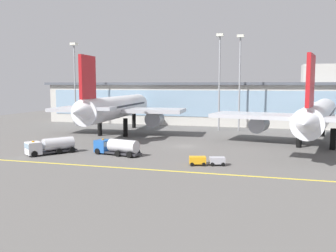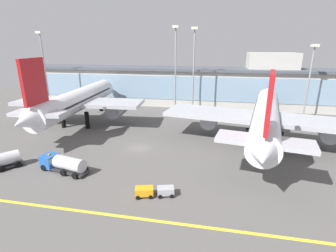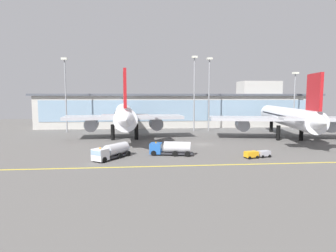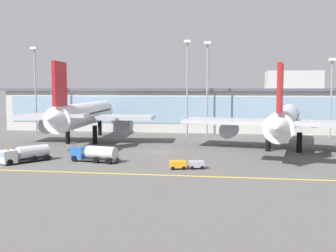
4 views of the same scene
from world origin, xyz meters
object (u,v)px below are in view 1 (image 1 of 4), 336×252
apron_light_mast_west (220,69)px  apron_light_mast_far_east (240,69)px  fuel_tanker_truck (50,146)px  airliner_near_left (116,108)px  baggage_tug_near (207,160)px  service_truck_far (116,147)px  apron_light_mast_centre (75,72)px  airliner_near_right (318,116)px

apron_light_mast_west → apron_light_mast_far_east: apron_light_mast_west is taller
fuel_tanker_truck → airliner_near_left: bearing=-145.7°
baggage_tug_near → service_truck_far: service_truck_far is taller
service_truck_far → apron_light_mast_west: (12.82, 41.16, 15.40)m
apron_light_mast_west → fuel_tanker_truck: bearing=-119.5°
fuel_tanker_truck → apron_light_mast_centre: apron_light_mast_centre is taller
airliner_near_left → service_truck_far: bearing=-160.7°
airliner_near_right → apron_light_mast_west: 33.35m
apron_light_mast_centre → airliner_near_left: bearing=-37.7°
fuel_tanker_truck → service_truck_far: size_ratio=0.93×
airliner_near_left → fuel_tanker_truck: bearing=173.6°
service_truck_far → apron_light_mast_far_east: bearing=-100.8°
apron_light_mast_far_east → baggage_tug_near: bearing=-91.2°
airliner_near_left → airliner_near_right: airliner_near_left is taller
airliner_near_right → service_truck_far: (-36.06, -19.69, -4.86)m
service_truck_far → fuel_tanker_truck: bearing=25.3°
service_truck_far → apron_light_mast_west: size_ratio=0.36×
apron_light_mast_west → apron_light_mast_centre: apron_light_mast_west is taller
fuel_tanker_truck → apron_light_mast_far_east: apron_light_mast_far_east is taller
apron_light_mast_far_east → airliner_near_right: bearing=-50.9°
service_truck_far → apron_light_mast_far_east: apron_light_mast_far_east is taller
airliner_near_right → baggage_tug_near: (-18.73, -24.00, -5.58)m
baggage_tug_near → apron_light_mast_centre: (-48.57, 45.26, 15.48)m
airliner_near_left → airliner_near_right: (46.91, -5.48, -0.43)m
apron_light_mast_west → apron_light_mast_far_east: bearing=4.3°
airliner_near_left → service_truck_far: (10.85, -25.17, -5.30)m
baggage_tug_near → fuel_tanker_truck: bearing=-18.8°
airliner_near_left → apron_light_mast_far_east: 34.83m
apron_light_mast_west → airliner_near_left: bearing=-146.0°
fuel_tanker_truck → apron_light_mast_centre: 49.87m
apron_light_mast_west → baggage_tug_near: bearing=-84.3°
service_truck_far → baggage_tug_near: bearing=178.9°
fuel_tanker_truck → service_truck_far: (11.97, 2.62, 0.00)m
airliner_near_left → service_truck_far: 27.92m
apron_light_mast_west → apron_light_mast_far_east: (5.43, 0.41, -0.24)m
airliner_near_left → baggage_tug_near: airliner_near_left is taller
airliner_near_right → airliner_near_left: bearing=93.8°
apron_light_mast_far_east → apron_light_mast_centre: bearing=-179.3°
airliner_near_right → apron_light_mast_centre: (-67.30, 21.25, 9.90)m
airliner_near_left → service_truck_far: airliner_near_left is taller
service_truck_far → apron_light_mast_far_east: size_ratio=0.36×
baggage_tug_near → apron_light_mast_far_east: size_ratio=0.22×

